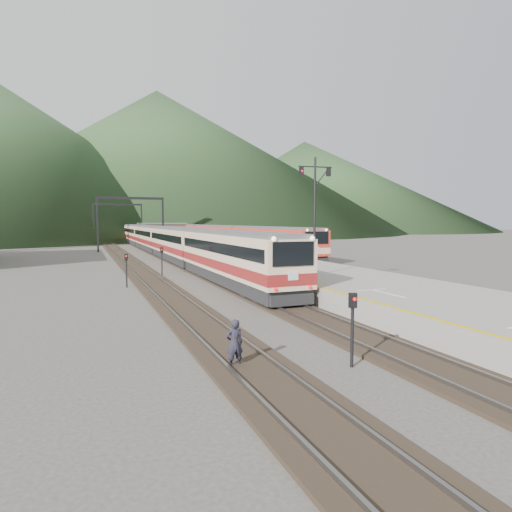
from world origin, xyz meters
name	(u,v)px	position (x,y,z in m)	size (l,w,h in m)	color
ground	(415,363)	(0.00, 0.00, 0.00)	(400.00, 400.00, 0.00)	#47423D
track_main	(171,258)	(0.00, 40.00, 0.07)	(2.60, 200.00, 0.23)	black
track_far	(126,260)	(-5.00, 40.00, 0.07)	(2.60, 200.00, 0.23)	black
track_second	(261,255)	(11.50, 40.00, 0.07)	(2.60, 200.00, 0.23)	black
platform	(221,255)	(5.60, 38.00, 0.50)	(8.00, 100.00, 1.00)	gray
gantry_near	(131,213)	(-2.85, 55.00, 5.59)	(9.55, 0.25, 8.00)	black
gantry_far	(118,215)	(-2.85, 80.00, 5.59)	(9.55, 0.25, 8.00)	black
station_shed	(162,230)	(5.60, 78.00, 2.57)	(9.40, 4.40, 3.10)	brown
hill_b	(158,161)	(30.00, 230.00, 37.50)	(220.00, 220.00, 75.00)	#2A4725
hill_c	(304,186)	(110.00, 210.00, 25.00)	(160.00, 160.00, 50.00)	#2A4725
main_train	(162,241)	(0.00, 45.73, 1.89)	(2.72, 74.64, 3.32)	beige
second_train	(219,235)	(11.50, 57.66, 2.12)	(3.10, 63.51, 3.78)	red
signal_mast	(315,204)	(3.90, 13.15, 5.48)	(2.19, 0.44, 7.37)	black
short_signal_a	(352,320)	(-2.07, 0.43, 1.46)	(0.24, 0.19, 2.27)	black
short_signal_b	(162,257)	(-3.52, 25.26, 1.46)	(0.27, 0.23, 2.27)	black
short_signal_c	(126,266)	(-6.88, 19.31, 1.46)	(0.23, 0.17, 2.27)	black
worker	(234,344)	(-5.39, 1.70, 0.75)	(0.54, 0.36, 1.49)	#21212E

